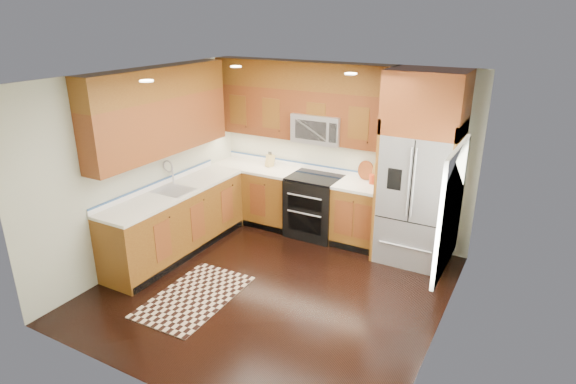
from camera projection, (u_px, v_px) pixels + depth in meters
The scene contains 16 objects.
ground at pixel (273, 288), 6.04m from camera, with size 4.00×4.00×0.00m, color black.
wall_back at pixel (340, 151), 7.22m from camera, with size 4.00×0.02×2.60m, color #B0B3A1.
wall_left at pixel (145, 166), 6.50m from camera, with size 0.02×4.00×2.60m, color #B0B3A1.
wall_right at pixel (448, 226), 4.68m from camera, with size 0.02×4.00×2.60m, color #B0B3A1.
window at pixel (451, 209), 4.82m from camera, with size 0.04×1.10×1.30m.
base_cabinets at pixel (232, 212), 7.18m from camera, with size 2.85×3.00×0.90m.
countertop at pixel (244, 182), 7.05m from camera, with size 2.86×3.01×0.04m.
upper_cabinets at pixel (240, 105), 6.75m from camera, with size 2.85×3.00×1.15m.
range at pixel (314, 206), 7.36m from camera, with size 0.76×0.67×0.95m.
microwave at pixel (319, 128), 7.05m from camera, with size 0.76×0.40×0.42m.
refrigerator at pixel (420, 170), 6.33m from camera, with size 0.98×0.75×2.60m.
sink_faucet at pixel (173, 186), 6.67m from camera, with size 0.54×0.44×0.37m.
rug at pixel (195, 296), 5.85m from camera, with size 0.86×1.43×0.01m, color black.
knife_block at pixel (270, 160), 7.66m from camera, with size 0.12×0.14×0.24m.
utensil_crock at pixel (373, 177), 6.88m from camera, with size 0.13×0.13×0.30m.
cutting_board at pixel (365, 179), 7.09m from camera, with size 0.28×0.28×0.02m, color brown.
Camera 1 is at (2.71, -4.48, 3.25)m, focal length 30.00 mm.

